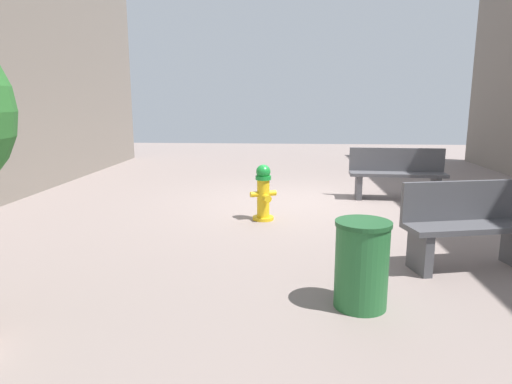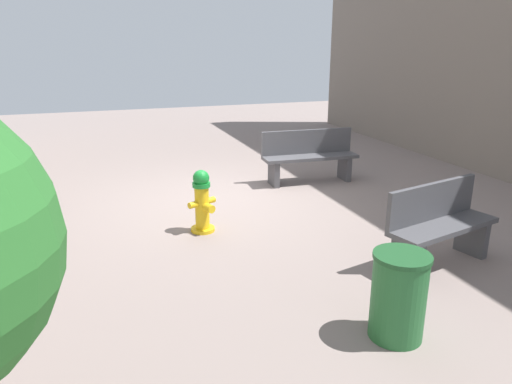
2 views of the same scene
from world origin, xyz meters
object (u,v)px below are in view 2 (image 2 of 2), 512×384
object	(u,v)px
bench_near	(309,155)
bench_far	(439,224)
fire_hydrant	(202,201)
trash_bin	(398,296)

from	to	relation	value
bench_near	bench_far	size ratio (longest dim) A/B	1.18
bench_near	fire_hydrant	bearing A→B (deg)	35.65
bench_far	trash_bin	bearing A→B (deg)	39.57
bench_far	trash_bin	xyz separation A→B (m)	(1.31, 1.09, -0.09)
bench_near	bench_far	distance (m)	3.61
bench_near	bench_far	world-z (taller)	same
bench_near	trash_bin	bearing A→B (deg)	73.55
bench_near	trash_bin	world-z (taller)	bench_near
bench_far	fire_hydrant	bearing A→B (deg)	-38.61
fire_hydrant	bench_near	size ratio (longest dim) A/B	0.49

